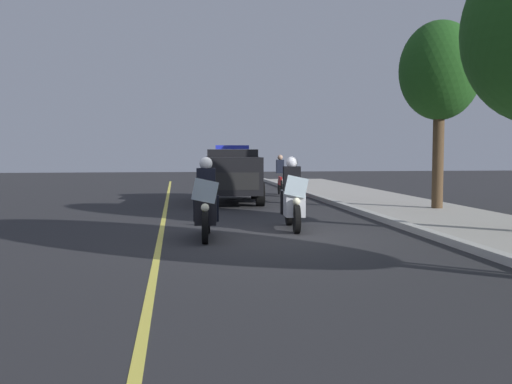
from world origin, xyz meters
TOP-DOWN VIEW (x-y plane):
  - ground_plane at (0.00, 0.00)m, footprint 80.00×80.00m
  - curb_strip at (0.00, 3.55)m, footprint 48.00×0.24m
  - sidewalk_strip at (0.00, 5.45)m, footprint 48.00×3.60m
  - lane_stripe_center at (0.00, -2.17)m, footprint 48.00×0.12m
  - police_motorcycle_lead_left at (-0.17, -1.21)m, footprint 2.14×0.62m
  - police_motorcycle_lead_right at (-1.34, 0.89)m, footprint 2.14×0.62m
  - police_suv at (-8.87, 0.18)m, footprint 5.03×2.37m
  - cyclist_background at (-11.97, 2.47)m, footprint 1.76×0.34m
  - tree_far_back at (-4.86, 6.11)m, footprint 2.44×2.44m

SIDE VIEW (x-z plane):
  - ground_plane at x=0.00m, z-range 0.00..0.00m
  - lane_stripe_center at x=0.00m, z-range 0.00..0.01m
  - sidewalk_strip at x=0.00m, z-range 0.00..0.10m
  - curb_strip at x=0.00m, z-range 0.00..0.15m
  - police_motorcycle_lead_left at x=-0.17m, z-range -0.16..1.56m
  - police_motorcycle_lead_right at x=-1.34m, z-range -0.16..1.56m
  - cyclist_background at x=-11.97m, z-range 0.00..1.69m
  - police_suv at x=-8.87m, z-range 0.04..2.09m
  - tree_far_back at x=-4.86m, z-range 1.39..7.06m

